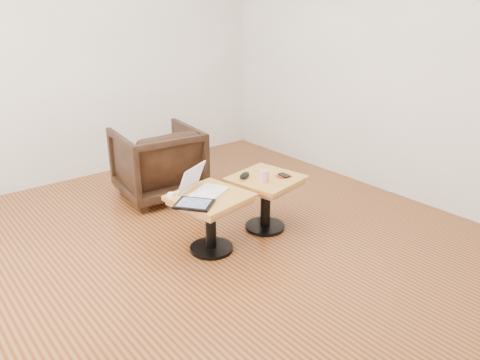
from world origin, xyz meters
TOP-DOWN VIEW (x-y plane):
  - room_shell at (0.00, 0.00)m, footprint 4.52×4.52m
  - side_table_left at (0.15, 0.05)m, footprint 0.59×0.59m
  - side_table_right at (0.72, 0.06)m, footprint 0.60×0.60m
  - laptop at (0.14, 0.12)m, footprint 0.39×0.39m
  - tablet at (-0.04, -0.03)m, footprint 0.32×0.33m
  - charging_adapter at (-0.09, 0.22)m, footprint 0.05×0.05m
  - glasses_case at (0.57, 0.16)m, footprint 0.15×0.12m
  - striped_cup at (0.64, -0.00)m, footprint 0.08×0.08m
  - earbuds_tangle at (0.77, 0.13)m, footprint 0.07×0.05m
  - phone_on_sleeve at (0.85, -0.01)m, footprint 0.13×0.11m
  - armchair at (0.38, 1.25)m, footprint 0.82×0.84m

SIDE VIEW (x-z plane):
  - armchair at x=0.38m, z-range 0.00..0.69m
  - side_table_left at x=0.15m, z-range 0.12..0.58m
  - side_table_right at x=0.72m, z-range 0.12..0.58m
  - phone_on_sleeve at x=0.85m, z-range 0.47..0.48m
  - earbuds_tangle at x=0.77m, z-range 0.47..0.48m
  - tablet at x=-0.04m, z-range 0.47..0.49m
  - charging_adapter at x=-0.09m, z-range 0.47..0.49m
  - glasses_case at x=0.57m, z-range 0.47..0.51m
  - laptop at x=0.14m, z-range 0.41..0.61m
  - striped_cup at x=0.64m, z-range 0.47..0.56m
  - room_shell at x=0.00m, z-range 0.00..2.71m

